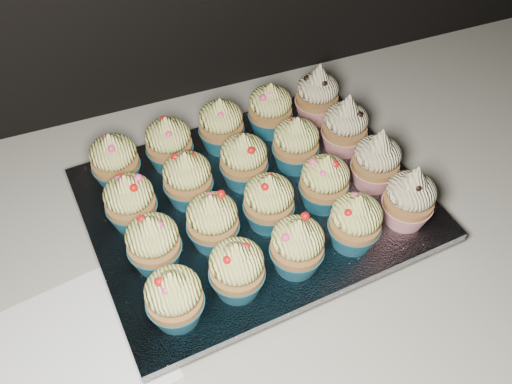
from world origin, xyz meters
TOP-DOWN VIEW (x-y plane):
  - worktop at (0.00, 1.70)m, footprint 2.44×0.64m
  - napkin at (-0.14, 1.61)m, footprint 0.21×0.21m
  - baking_tray at (0.12, 1.72)m, footprint 0.41×0.33m
  - foil_lining at (0.12, 1.72)m, footprint 0.45×0.36m
  - cupcake_0 at (-0.02, 1.59)m, footprint 0.06×0.06m
  - cupcake_1 at (0.05, 1.60)m, footprint 0.06×0.06m
  - cupcake_2 at (0.13, 1.61)m, footprint 0.06×0.06m
  - cupcake_3 at (0.21, 1.61)m, footprint 0.06×0.06m
  - cupcake_4 at (0.28, 1.62)m, footprint 0.06×0.06m
  - cupcake_5 at (-0.02, 1.67)m, footprint 0.06×0.06m
  - cupcake_6 at (0.05, 1.68)m, footprint 0.06×0.06m
  - cupcake_7 at (0.12, 1.68)m, footprint 0.06×0.06m
  - cupcake_8 at (0.20, 1.68)m, footprint 0.06×0.06m
  - cupcake_9 at (0.28, 1.69)m, footprint 0.06×0.06m
  - cupcake_10 at (-0.03, 1.74)m, footprint 0.06×0.06m
  - cupcake_11 at (0.04, 1.75)m, footprint 0.06×0.06m
  - cupcake_12 at (0.12, 1.76)m, footprint 0.06×0.06m
  - cupcake_13 at (0.20, 1.76)m, footprint 0.06×0.06m
  - cupcake_14 at (0.27, 1.77)m, footprint 0.06×0.06m
  - cupcake_15 at (-0.04, 1.82)m, footprint 0.06×0.06m
  - cupcake_16 at (0.04, 1.82)m, footprint 0.06×0.06m
  - cupcake_17 at (0.11, 1.83)m, footprint 0.06×0.06m
  - cupcake_18 at (0.19, 1.84)m, footprint 0.06×0.06m
  - cupcake_19 at (0.26, 1.84)m, footprint 0.06×0.06m

SIDE VIEW (x-z plane):
  - worktop at x=0.00m, z-range 0.86..0.90m
  - napkin at x=-0.14m, z-range 0.90..0.90m
  - baking_tray at x=0.12m, z-range 0.90..0.92m
  - foil_lining at x=0.12m, z-range 0.92..0.93m
  - cupcake_0 at x=-0.02m, z-range 0.93..1.01m
  - cupcake_1 at x=0.05m, z-range 0.93..1.01m
  - cupcake_2 at x=0.13m, z-range 0.93..1.01m
  - cupcake_3 at x=0.21m, z-range 0.93..1.01m
  - cupcake_5 at x=-0.02m, z-range 0.93..1.01m
  - cupcake_6 at x=0.05m, z-range 0.93..1.01m
  - cupcake_7 at x=0.12m, z-range 0.93..1.01m
  - cupcake_8 at x=0.20m, z-range 0.93..1.01m
  - cupcake_10 at x=-0.03m, z-range 0.93..1.01m
  - cupcake_11 at x=0.04m, z-range 0.93..1.01m
  - cupcake_12 at x=0.12m, z-range 0.93..1.01m
  - cupcake_13 at x=0.20m, z-range 0.93..1.01m
  - cupcake_15 at x=-0.04m, z-range 0.93..1.01m
  - cupcake_16 at x=0.04m, z-range 0.93..1.01m
  - cupcake_17 at x=0.11m, z-range 0.93..1.01m
  - cupcake_18 at x=0.19m, z-range 0.93..1.01m
  - cupcake_4 at x=0.28m, z-range 0.93..1.02m
  - cupcake_9 at x=0.28m, z-range 0.93..1.02m
  - cupcake_14 at x=0.27m, z-range 0.93..1.02m
  - cupcake_19 at x=0.26m, z-range 0.93..1.02m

